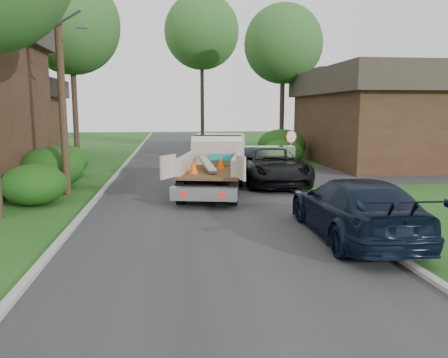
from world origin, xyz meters
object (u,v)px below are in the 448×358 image
Objects in this scene: tree_left_far at (71,25)px; flatbed_truck at (216,160)px; house_right at (386,115)px; house_left_far at (9,116)px; navy_suv at (355,208)px; utility_pole at (61,68)px; black_pickup at (271,166)px; stop_sign at (291,143)px; tree_center_far at (202,32)px; tree_right_far at (283,44)px.

tree_left_far is 1.81× the size of flatbed_truck.
tree_left_far reaches higher than house_right.
house_left_far reaches higher than navy_suv.
house_right is at bearing 26.01° from utility_pole.
utility_pole reaches higher than black_pickup.
tree_center_far reaches higher than stop_sign.
house_left_far is at bearing 145.19° from stop_sign.
stop_sign is 13.08m from tree_right_far.
house_right reaches higher than stop_sign.
house_left_far is at bearing 174.56° from tree_right_far.
navy_suv is at bearing -59.91° from tree_left_far.
flatbed_truck is (6.29, 0.30, -3.87)m from utility_pole.
stop_sign is at bearing -101.81° from tree_right_far.
tree_center_far is at bearing 27.30° from house_left_far.
tree_center_far is at bearing 53.84° from tree_left_far.
stop_sign is 11.62m from navy_suv.
tree_left_far is 0.84× the size of tree_center_far.
tree_right_far is 0.79× the size of tree_center_far.
tree_left_far is 16.29m from flatbed_truck.
utility_pole is at bearing -37.32° from navy_suv.
flatbed_truck is at bearing -67.41° from navy_suv.
tree_center_far is (-11.00, 16.00, 7.82)m from house_right.
house_left_far is 9.81m from tree_left_far.
tree_center_far reaches higher than navy_suv.
utility_pole is at bearing -64.77° from house_left_far.
house_left_far is 1.12× the size of flatbed_truck.
utility_pole is 0.77× the size of house_right.
stop_sign is at bearing -147.34° from house_right.
tree_center_far is 26.57m from flatbed_truck.
stop_sign is 0.22× the size of tree_right_far.
tree_center_far reaches higher than house_right.
utility_pole is at bearing -164.91° from flatbed_truck.
stop_sign is at bearing 54.46° from black_pickup.
utility_pole is 20.12m from tree_right_far.
stop_sign is 0.43× the size of navy_suv.
flatbed_truck reaches higher than black_pickup.
house_right is at bearing 37.24° from black_pickup.
stop_sign is 0.40× the size of black_pickup.
flatbed_truck reaches higher than navy_suv.
navy_suv is at bearing -38.87° from utility_pole.
tree_right_far reaches higher than utility_pole.
house_right is 15.10m from flatbed_truck.
tree_left_far reaches higher than stop_sign.
black_pickup is at bearing -43.03° from tree_left_far.
flatbed_truck is 1.17× the size of navy_suv.
tree_left_far reaches higher than house_left_far.
tree_center_far is 25.48m from black_pickup.
house_left_far is at bearing 140.19° from tree_left_far.
tree_right_far is at bearing -97.78° from navy_suv.
utility_pole is 1.48× the size of flatbed_truck.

